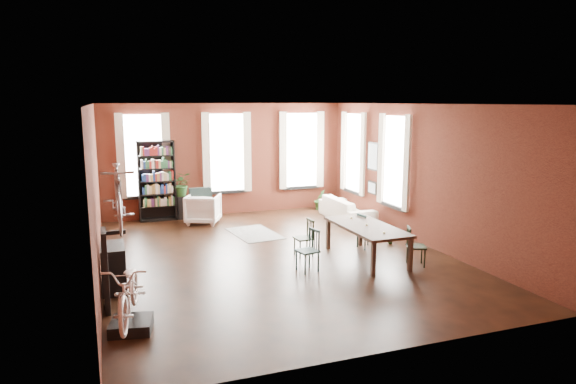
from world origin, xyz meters
name	(u,v)px	position (x,y,z in m)	size (l,w,h in m)	color
room	(277,153)	(0.25, 0.62, 2.14)	(9.00, 9.04, 3.22)	black
dining_table	(366,243)	(1.70, -0.84, 0.36)	(0.97, 2.13, 0.73)	#46362A
dining_chair_a	(307,251)	(0.27, -1.11, 0.41)	(0.38, 0.38, 0.82)	#193938
dining_chair_b	(304,238)	(0.57, -0.17, 0.39)	(0.36, 0.36, 0.79)	#1E2D1B
dining_chair_c	(416,246)	(2.45, -1.53, 0.39)	(0.36, 0.36, 0.79)	black
dining_chair_d	(367,231)	(2.13, -0.07, 0.39)	(0.36, 0.36, 0.78)	#173230
bookshelf	(157,181)	(-2.00, 4.30, 1.10)	(1.00, 0.32, 2.20)	black
white_armchair	(203,207)	(-0.89, 3.52, 0.43)	(0.84, 0.79, 0.87)	white
cream_sofa	(347,205)	(2.95, 2.60, 0.41)	(2.08, 0.61, 0.81)	beige
striped_rug	(255,233)	(0.10, 1.97, 0.01)	(0.99, 1.59, 0.01)	black
bike_trainer	(131,325)	(-3.09, -2.70, 0.08)	(0.57, 0.57, 0.17)	black
bike_wall_rack	(106,271)	(-3.40, -1.80, 0.65)	(0.16, 0.60, 1.30)	black
console_table	(113,268)	(-3.28, -0.90, 0.40)	(0.40, 0.80, 0.80)	black
plant_stand	(182,207)	(-1.35, 4.30, 0.32)	(0.32, 0.32, 0.64)	black
plant_by_sofa	(320,205)	(2.77, 4.08, 0.14)	(0.34, 0.62, 0.28)	#2D6026
plant_small	(390,240)	(2.79, 0.01, 0.08)	(0.24, 0.46, 0.17)	#265220
bicycle_floor	(128,264)	(-3.09, -2.69, 1.00)	(0.58, 0.88, 1.67)	silver
bicycle_hung	(117,176)	(-3.15, -1.80, 2.13)	(0.47, 1.00, 1.66)	#A5A8AD
plant_on_stand	(181,187)	(-1.34, 4.28, 0.91)	(0.61, 0.68, 0.53)	#235220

